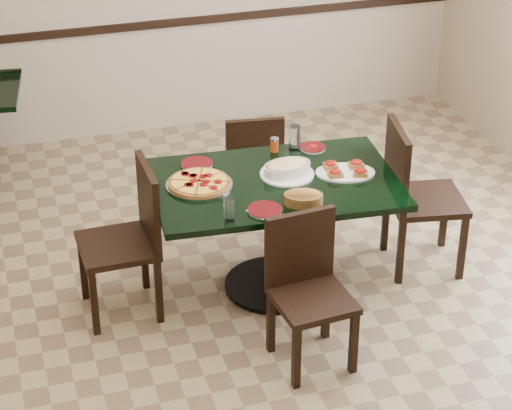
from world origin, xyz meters
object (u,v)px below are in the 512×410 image
object	(u,v)px
pepperoni_pizza	(199,183)
chair_right	(413,190)
chair_near	(307,282)
chair_far	(253,163)
lasagna_casserole	(287,168)
chair_left	(131,232)
bruschetta_platter	(345,170)
bread_basket	(303,197)
main_table	(275,208)

from	to	relation	value
pepperoni_pizza	chair_right	bearing A→B (deg)	-2.98
chair_near	pepperoni_pizza	distance (m)	0.91
chair_far	chair_near	size ratio (longest dim) A/B	0.95
chair_far	lasagna_casserole	size ratio (longest dim) A/B	2.55
chair_left	bruschetta_platter	bearing A→B (deg)	85.48
chair_right	bread_basket	bearing A→B (deg)	119.45
chair_right	chair_left	bearing A→B (deg)	98.40
chair_near	bruschetta_platter	xyz separation A→B (m)	(0.46, 0.65, 0.29)
chair_near	bruschetta_platter	world-z (taller)	chair_near
chair_far	bruschetta_platter	xyz separation A→B (m)	(0.33, -0.83, 0.32)
pepperoni_pizza	bruschetta_platter	size ratio (longest dim) A/B	0.97
chair_left	chair_far	bearing A→B (deg)	126.96
chair_near	chair_far	bearing A→B (deg)	79.11
chair_near	lasagna_casserole	xyz separation A→B (m)	(0.12, 0.74, 0.31)
main_table	chair_near	size ratio (longest dim) A/B	1.73
bruschetta_platter	chair_near	bearing A→B (deg)	-110.83
chair_left	bruschetta_platter	world-z (taller)	chair_left
chair_far	chair_right	size ratio (longest dim) A/B	0.85
main_table	chair_right	xyz separation A→B (m)	(0.90, 0.00, -0.02)
main_table	chair_far	bearing A→B (deg)	86.84
chair_far	bruschetta_platter	bearing A→B (deg)	119.02
chair_far	chair_near	xyz separation A→B (m)	(-0.13, -1.48, 0.02)
chair_right	pepperoni_pizza	bearing A→B (deg)	96.29
chair_right	pepperoni_pizza	world-z (taller)	chair_right
bread_basket	lasagna_casserole	bearing A→B (deg)	104.72
chair_left	chair_right	bearing A→B (deg)	87.29
bread_basket	chair_far	bearing A→B (deg)	106.54
chair_left	bread_basket	distance (m)	1.03
bread_basket	chair_left	bearing A→B (deg)	178.24
main_table	lasagna_casserole	distance (m)	0.25
chair_right	bruschetta_platter	xyz separation A→B (m)	(-0.47, -0.03, 0.22)
chair_near	chair_left	xyz separation A→B (m)	(-0.83, 0.71, 0.05)
bruschetta_platter	lasagna_casserole	bearing A→B (deg)	-179.61
chair_right	bruschetta_platter	bearing A→B (deg)	103.35
chair_right	bruschetta_platter	world-z (taller)	chair_right
chair_left	main_table	bearing A→B (deg)	86.19
chair_right	chair_left	size ratio (longest dim) A/B	1.04
bread_basket	bruschetta_platter	xyz separation A→B (m)	(0.36, 0.27, -0.02)
main_table	pepperoni_pizza	size ratio (longest dim) A/B	3.81
chair_far	lasagna_casserole	xyz separation A→B (m)	(-0.00, -0.75, 0.34)
chair_left	bread_basket	size ratio (longest dim) A/B	3.62
main_table	lasagna_casserole	size ratio (longest dim) A/B	4.62
chair_far	pepperoni_pizza	world-z (taller)	chair_far
chair_left	chair_near	bearing A→B (deg)	47.67
chair_near	chair_left	distance (m)	1.10
chair_far	pepperoni_pizza	xyz separation A→B (m)	(-0.54, -0.73, 0.31)
pepperoni_pizza	lasagna_casserole	xyz separation A→B (m)	(0.53, -0.02, 0.03)
chair_near	chair_left	world-z (taller)	chair_left
chair_near	main_table	bearing A→B (deg)	81.47
chair_far	chair_left	bearing A→B (deg)	45.97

